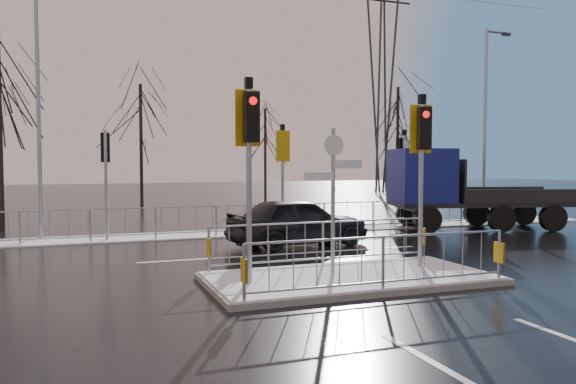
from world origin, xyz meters
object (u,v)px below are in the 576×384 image
object	(u,v)px
flatbed_truck	(445,187)
street_lamp_left	(41,101)
car_far_lane	(298,221)
street_lamp_right	(486,117)
traffic_island	(349,263)

from	to	relation	value
flatbed_truck	street_lamp_left	size ratio (longest dim) A/B	0.84
car_far_lane	flatbed_truck	bearing A→B (deg)	-80.10
car_far_lane	flatbed_truck	distance (m)	6.98
street_lamp_right	street_lamp_left	distance (m)	17.03
traffic_island	street_lamp_right	world-z (taller)	street_lamp_right
traffic_island	car_far_lane	xyz separation A→B (m)	(0.87, 5.14, 0.34)
street_lamp_left	traffic_island	bearing A→B (deg)	-55.93
traffic_island	street_lamp_left	distance (m)	12.17
car_far_lane	street_lamp_right	bearing A→B (deg)	-77.19
street_lamp_left	car_far_lane	bearing A→B (deg)	-30.83
car_far_lane	flatbed_truck	size ratio (longest dim) A/B	0.63
street_lamp_right	street_lamp_left	xyz separation A→B (m)	(-17.00, 1.00, 0.10)
car_far_lane	street_lamp_right	size ratio (longest dim) A/B	0.54
traffic_island	street_lamp_left	world-z (taller)	street_lamp_left
traffic_island	street_lamp_right	distance (m)	14.14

